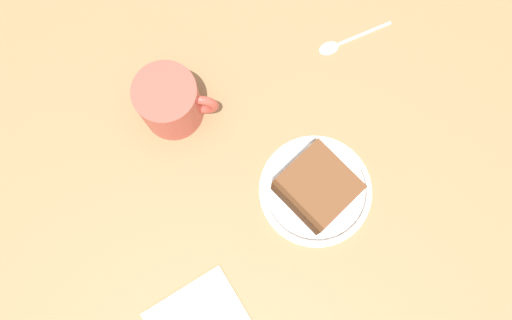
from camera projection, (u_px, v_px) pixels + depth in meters
ground_plane at (273, 178)px, 71.39cm from camera, size 139.50×139.50×3.23cm
small_plate at (316, 190)px, 68.75cm from camera, size 15.38×15.38×1.33cm
cake_slice at (317, 188)px, 65.76cm from camera, size 9.64×9.31×5.86cm
tea_mug at (170, 102)px, 67.51cm from camera, size 8.95×9.58×8.61cm
teaspoon at (340, 43)px, 73.64cm from camera, size 3.66×11.54×0.80cm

